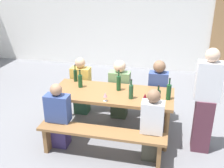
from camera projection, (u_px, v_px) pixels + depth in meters
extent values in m
plane|color=slate|center=(112.00, 131.00, 4.71)|extent=(24.00, 24.00, 0.00)
cube|color=white|center=(141.00, 11.00, 7.28)|extent=(14.00, 0.20, 3.20)
cube|color=olive|center=(112.00, 94.00, 4.43)|extent=(2.01, 0.83, 0.05)
cylinder|color=olive|center=(53.00, 118.00, 4.45)|extent=(0.07, 0.07, 0.70)
cylinder|color=olive|center=(166.00, 131.00, 4.07)|extent=(0.07, 0.07, 0.70)
cylinder|color=olive|center=(69.00, 100.00, 5.08)|extent=(0.07, 0.07, 0.70)
cylinder|color=olive|center=(168.00, 110.00, 4.70)|extent=(0.07, 0.07, 0.70)
cube|color=olive|center=(101.00, 132.00, 3.90)|extent=(1.91, 0.30, 0.04)
cube|color=olive|center=(48.00, 138.00, 4.17)|extent=(0.06, 0.24, 0.41)
cube|color=olive|center=(159.00, 153.00, 3.81)|extent=(0.06, 0.24, 0.41)
cube|color=olive|center=(120.00, 93.00, 5.19)|extent=(1.91, 0.30, 0.04)
cube|color=olive|center=(79.00, 99.00, 5.45)|extent=(0.06, 0.24, 0.41)
cube|color=olive|center=(164.00, 107.00, 5.10)|extent=(0.06, 0.24, 0.41)
cylinder|color=#143319|center=(158.00, 97.00, 4.02)|extent=(0.07, 0.07, 0.21)
cylinder|color=#143319|center=(159.00, 89.00, 3.96)|extent=(0.03, 0.03, 0.07)
cylinder|color=black|center=(159.00, 86.00, 3.95)|extent=(0.03, 0.03, 0.01)
cylinder|color=#234C2D|center=(131.00, 92.00, 4.16)|extent=(0.07, 0.07, 0.23)
cylinder|color=#234C2D|center=(131.00, 83.00, 4.10)|extent=(0.03, 0.03, 0.09)
cylinder|color=black|center=(131.00, 80.00, 4.09)|extent=(0.03, 0.03, 0.01)
cylinder|color=#194723|center=(80.00, 81.00, 4.58)|extent=(0.08, 0.08, 0.22)
cylinder|color=#194723|center=(80.00, 73.00, 4.52)|extent=(0.03, 0.03, 0.09)
cylinder|color=black|center=(80.00, 70.00, 4.50)|extent=(0.03, 0.03, 0.01)
cylinder|color=#194723|center=(119.00, 83.00, 4.46)|extent=(0.07, 0.07, 0.25)
cylinder|color=#194723|center=(119.00, 74.00, 4.39)|extent=(0.03, 0.03, 0.10)
cylinder|color=black|center=(119.00, 70.00, 4.37)|extent=(0.03, 0.03, 0.01)
cylinder|color=#194723|center=(169.00, 92.00, 4.14)|extent=(0.07, 0.07, 0.24)
cylinder|color=#194723|center=(170.00, 82.00, 4.07)|extent=(0.03, 0.03, 0.10)
cylinder|color=black|center=(170.00, 79.00, 4.05)|extent=(0.03, 0.03, 0.01)
cylinder|color=#143319|center=(75.00, 76.00, 4.83)|extent=(0.07, 0.07, 0.21)
cylinder|color=#143319|center=(75.00, 68.00, 4.78)|extent=(0.02, 0.02, 0.09)
cylinder|color=black|center=(75.00, 65.00, 4.76)|extent=(0.03, 0.03, 0.01)
cylinder|color=silver|center=(145.00, 105.00, 4.01)|extent=(0.06, 0.06, 0.01)
cylinder|color=silver|center=(145.00, 102.00, 3.99)|extent=(0.01, 0.01, 0.09)
cone|color=maroon|center=(145.00, 96.00, 3.95)|extent=(0.07, 0.07, 0.10)
cylinder|color=silver|center=(105.00, 101.00, 4.12)|extent=(0.06, 0.06, 0.01)
cylinder|color=silver|center=(105.00, 99.00, 4.11)|extent=(0.01, 0.01, 0.06)
cone|color=#D18C93|center=(105.00, 95.00, 4.08)|extent=(0.06, 0.06, 0.07)
cube|color=#3D3065|center=(60.00, 132.00, 4.27)|extent=(0.28, 0.24, 0.45)
cube|color=#384C8C|center=(58.00, 108.00, 4.10)|extent=(0.37, 0.20, 0.43)
sphere|color=#A87A5B|center=(56.00, 90.00, 3.98)|extent=(0.18, 0.18, 0.18)
cube|color=#454437|center=(151.00, 144.00, 3.97)|extent=(0.24, 0.24, 0.45)
cube|color=silver|center=(152.00, 117.00, 3.79)|extent=(0.32, 0.20, 0.47)
sphere|color=#846047|center=(154.00, 96.00, 3.66)|extent=(0.19, 0.19, 0.19)
cube|color=#285039|center=(82.00, 102.00, 5.28)|extent=(0.27, 0.24, 0.45)
cube|color=gold|center=(81.00, 80.00, 5.10)|extent=(0.37, 0.20, 0.48)
sphere|color=tan|center=(80.00, 63.00, 4.97)|extent=(0.19, 0.19, 0.19)
cube|color=#3A4B34|center=(119.00, 105.00, 5.13)|extent=(0.29, 0.24, 0.45)
cube|color=#729966|center=(119.00, 84.00, 4.95)|extent=(0.39, 0.20, 0.46)
sphere|color=beige|center=(120.00, 66.00, 4.82)|extent=(0.22, 0.22, 0.22)
cube|color=#3B4958|center=(156.00, 109.00, 4.98)|extent=(0.26, 0.24, 0.45)
cube|color=#384C8C|center=(158.00, 86.00, 4.80)|extent=(0.34, 0.20, 0.51)
sphere|color=#846047|center=(159.00, 67.00, 4.66)|extent=(0.22, 0.22, 0.22)
cube|color=#572C3A|center=(202.00, 125.00, 4.09)|extent=(0.26, 0.24, 0.86)
cube|color=silver|center=(209.00, 81.00, 3.81)|extent=(0.35, 0.20, 0.57)
sphere|color=beige|center=(213.00, 55.00, 3.66)|extent=(0.20, 0.20, 0.20)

